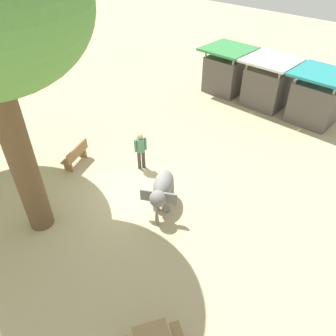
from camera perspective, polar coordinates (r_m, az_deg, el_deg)
name	(u,v)px	position (r m, az deg, el deg)	size (l,w,h in m)	color
ground_plane	(136,192)	(12.29, -5.62, -4.25)	(60.00, 60.00, 0.00)	tan
elephant	(162,189)	(11.14, -1.00, -3.76)	(1.56, 1.74, 1.26)	slate
person_handler	(141,149)	(12.88, -4.78, 3.40)	(0.32, 0.48, 1.62)	#3F3833
wooden_bench	(76,155)	(13.84, -15.77, 2.25)	(0.91, 1.45, 0.88)	olive
market_stall_green	(226,72)	(19.59, 10.05, 16.07)	(2.50, 2.50, 2.52)	#59514C
market_stall_white	(267,85)	(18.43, 16.87, 13.64)	(2.50, 2.50, 2.52)	#59514C
market_stall_teal	(315,100)	(17.59, 24.30, 10.71)	(2.50, 2.50, 2.52)	#59514C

